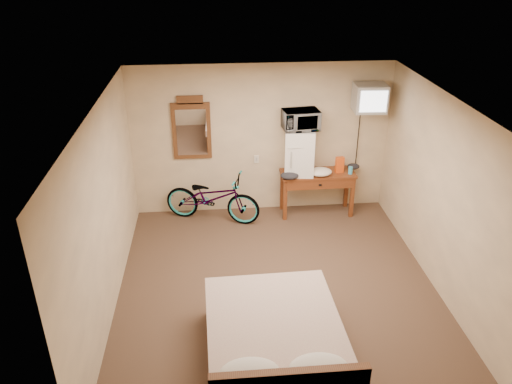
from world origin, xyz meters
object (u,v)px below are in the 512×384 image
(blue_cup, at_px, (350,170))
(desk, at_px, (318,181))
(bicycle, at_px, (212,197))
(bed, at_px, (276,349))
(mini_fridge, at_px, (299,152))
(wall_mirror, at_px, (192,129))
(crt_television, at_px, (370,98))
(microwave, at_px, (301,120))

(blue_cup, bearing_deg, desk, 173.15)
(desk, bearing_deg, bicycle, -178.07)
(desk, height_order, bed, bed)
(mini_fridge, bearing_deg, blue_cup, -7.33)
(bicycle, distance_m, bed, 3.39)
(wall_mirror, relative_size, bicycle, 0.66)
(bicycle, bearing_deg, crt_television, -70.26)
(desk, xyz_separation_m, crt_television, (0.74, 0.02, 1.38))
(blue_cup, height_order, crt_television, crt_television)
(desk, height_order, microwave, microwave)
(mini_fridge, distance_m, blue_cup, 0.90)
(blue_cup, distance_m, wall_mirror, 2.66)
(mini_fridge, distance_m, wall_mirror, 1.76)
(blue_cup, bearing_deg, crt_television, 19.92)
(crt_television, bearing_deg, bicycle, -178.23)
(blue_cup, bearing_deg, mini_fridge, 172.67)
(crt_television, xyz_separation_m, bed, (-1.85, -3.40, -1.70))
(blue_cup, distance_m, crt_television, 1.21)
(wall_mirror, xyz_separation_m, bed, (0.92, -3.65, -1.19))
(microwave, bearing_deg, desk, -14.03)
(microwave, distance_m, bicycle, 1.89)
(mini_fridge, bearing_deg, bicycle, -175.81)
(desk, xyz_separation_m, bicycle, (-1.75, -0.06, -0.20))
(crt_television, height_order, bicycle, crt_television)
(microwave, xyz_separation_m, wall_mirror, (-1.71, 0.22, -0.17))
(microwave, bearing_deg, wall_mirror, 166.65)
(wall_mirror, bearing_deg, bicycle, -49.09)
(mini_fridge, distance_m, bed, 3.62)
(desk, height_order, bicycle, bicycle)
(bed, bearing_deg, blue_cup, 63.85)
(mini_fridge, distance_m, crt_television, 1.37)
(blue_cup, height_order, bed, bed)
(wall_mirror, distance_m, bed, 3.95)
(desk, bearing_deg, bed, -108.23)
(mini_fridge, height_order, crt_television, crt_television)
(desk, relative_size, blue_cup, 10.02)
(crt_television, height_order, bed, crt_television)
(microwave, xyz_separation_m, crt_television, (1.06, -0.03, 0.33))
(desk, bearing_deg, mini_fridge, 171.91)
(microwave, relative_size, bed, 0.28)
(microwave, height_order, bed, microwave)
(microwave, bearing_deg, crt_television, -7.41)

